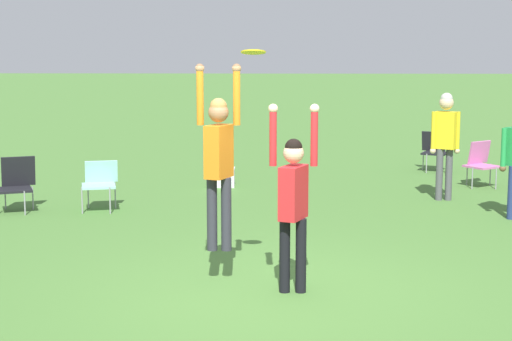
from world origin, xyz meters
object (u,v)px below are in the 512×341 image
Objects in this scene: person_defending at (293,194)px; frisbee at (253,52)px; camping_chair_1 at (481,161)px; camping_chair_2 at (434,149)px; cooler_box at (221,177)px; camping_chair_5 at (16,182)px; person_jumping at (219,153)px; camping_chair_4 at (100,181)px; person_spectator_near at (445,135)px.

frisbee is (-0.44, 0.13, 1.54)m from person_defending.
frisbee is at bearing 23.21° from camping_chair_1.
person_defending is 9.50m from camping_chair_2.
camping_chair_5 is at bearing -143.22° from cooler_box.
person_jumping reaches higher than camping_chair_5.
camping_chair_5 is at bearing 132.85° from frisbee.
camping_chair_4 is 1.53× the size of cooler_box.
person_defending is 5.55m from camping_chair_4.
cooler_box is at bearing -33.68° from camping_chair_1.
person_spectator_near is at bearing -11.03° from person_jumping.
cooler_box is at bearing -167.31° from person_spectator_near.
camping_chair_2 is (3.19, 8.92, -0.63)m from person_defending.
person_jumping reaches higher than camping_chair_1.
camping_chair_1 is at bearing 175.65° from person_defending.
camping_chair_4 is at bearing 120.91° from frisbee.
person_jumping is 4.87m from camping_chair_4.
person_defending is (0.84, -0.37, -0.41)m from person_jumping.
camping_chair_1 is 1.64× the size of cooler_box.
camping_chair_2 is at bearing 67.57° from frisbee.
camping_chair_1 is 1.07× the size of camping_chair_4.
person_spectator_near is at bearing -17.81° from cooler_box.
cooler_box is at bearing 50.29° from camping_chair_2.
camping_chair_4 is at bearing -129.12° from cooler_box.
camping_chair_4 is (-2.65, 4.43, -2.17)m from frisbee.
person_defending is 1.61m from frisbee.
camping_chair_2 is 3.46m from person_spectator_near.
person_jumping is at bearing 110.69° from camping_chair_5.
person_jumping is 2.67× the size of camping_chair_4.
camping_chair_1 is at bearing 1.91° from cooler_box.
person_spectator_near reaches higher than camping_chair_5.
camping_chair_2 is at bearing -158.76° from camping_chair_4.
camping_chair_5 reaches higher than camping_chair_4.
camping_chair_2 is (3.63, 8.79, -2.18)m from frisbee.
camping_chair_2 is 0.94× the size of camping_chair_5.
cooler_box is at bearing -163.97° from camping_chair_5.
frisbee is 0.32× the size of camping_chair_1.
person_defending reaches higher than camping_chair_2.
person_defending is at bearing 110.60° from camping_chair_4.
camping_chair_5 is (-4.44, 4.45, -0.63)m from person_defending.
camping_chair_2 reaches higher than cooler_box.
cooler_box is (-0.80, 6.71, -2.48)m from frisbee.
person_jumping is at bearing 104.69° from camping_chair_4.
camping_chair_5 is (-4.00, 4.31, -2.17)m from frisbee.
frisbee is 9.76m from camping_chair_2.
camping_chair_4 is 1.35m from camping_chair_5.
person_spectator_near is at bearing 20.42° from camping_chair_1.
camping_chair_1 is (3.72, 7.01, -0.62)m from person_defending.
camping_chair_2 is 1.04× the size of camping_chair_4.
person_defending is at bearing -90.00° from person_jumping.
person_defending is at bearing 26.44° from camping_chair_1.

